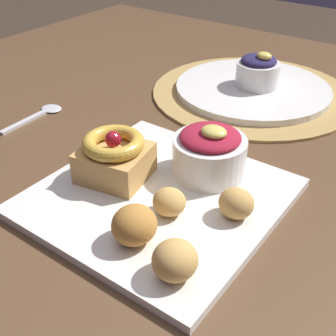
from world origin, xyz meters
name	(u,v)px	position (x,y,z in m)	size (l,w,h in m)	color
dining_table	(211,171)	(0.00, 0.00, 0.65)	(1.40, 1.12, 0.73)	brown
woven_placemat	(252,93)	(-0.02, 0.17, 0.73)	(0.38, 0.38, 0.01)	#AD894C
front_plate	(159,197)	(0.04, -0.21, 0.74)	(0.29, 0.29, 0.01)	white
cake_slice	(114,157)	(-0.03, -0.21, 0.77)	(0.10, 0.09, 0.07)	tan
berry_ramekin	(210,152)	(0.07, -0.13, 0.77)	(0.10, 0.10, 0.08)	white
fritter_front	(169,202)	(0.08, -0.23, 0.76)	(0.04, 0.04, 0.03)	tan
fritter_middle	(134,225)	(0.07, -0.29, 0.76)	(0.05, 0.05, 0.04)	#BC7F38
fritter_back	(175,260)	(0.14, -0.31, 0.76)	(0.05, 0.05, 0.04)	tan
fritter_extra	(236,203)	(0.14, -0.19, 0.76)	(0.04, 0.04, 0.04)	tan
back_plate	(253,88)	(-0.02, 0.17, 0.74)	(0.29, 0.29, 0.01)	white
back_ramekin	(258,71)	(-0.01, 0.17, 0.78)	(0.08, 0.08, 0.07)	white
spoon	(40,114)	(-0.27, -0.13, 0.73)	(0.04, 0.13, 0.00)	silver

